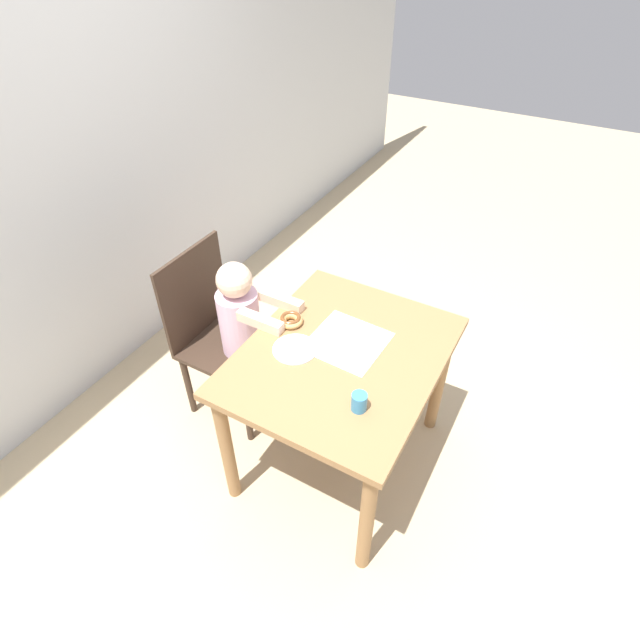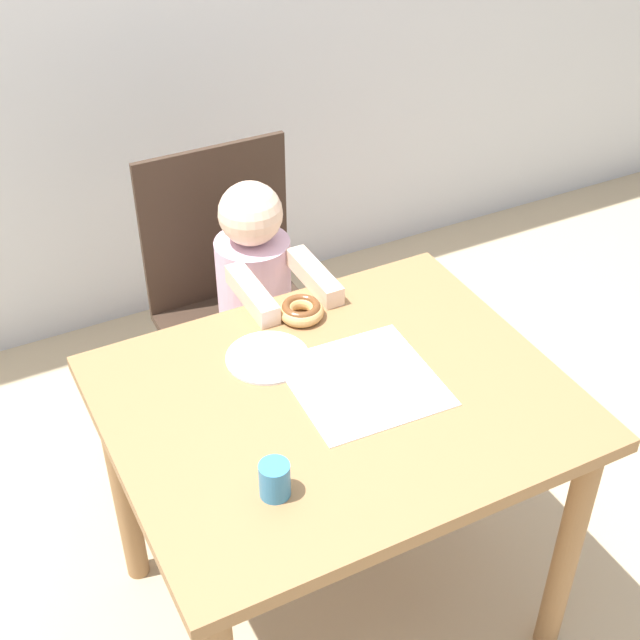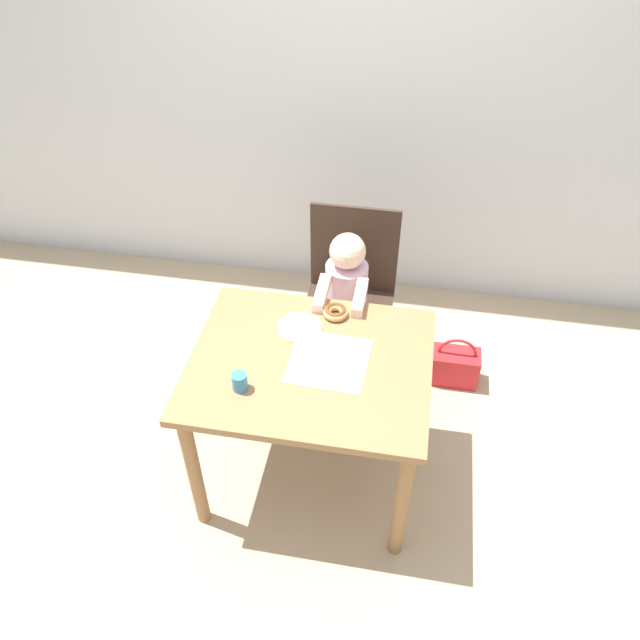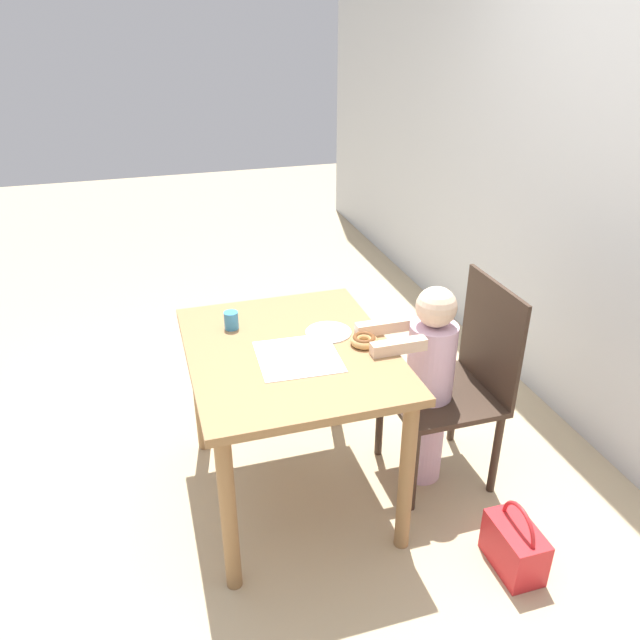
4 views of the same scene
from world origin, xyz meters
The scene contains 10 objects.
ground_plane centered at (0.00, 0.00, 0.00)m, with size 12.00×12.00×0.00m, color tan.
wall_back centered at (0.00, 1.53, 1.25)m, with size 8.00×0.05×2.50m.
dining_table centered at (0.00, 0.00, 0.62)m, with size 0.98×0.81×0.74m.
chair centered at (0.06, 0.74, 0.48)m, with size 0.45×0.46×0.94m.
child_figure centered at (0.06, 0.60, 0.50)m, with size 0.22×0.41×0.96m.
donut centered at (0.06, 0.30, 0.76)m, with size 0.11×0.11×0.04m.
napkin centered at (0.07, 0.02, 0.74)m, with size 0.33×0.33×0.00m.
handbag centered at (0.66, 0.71, 0.11)m, with size 0.26×0.15×0.30m.
cup centered at (-0.24, -0.19, 0.78)m, with size 0.06×0.06×0.08m.
plate centered at (-0.08, 0.19, 0.74)m, with size 0.19×0.19×0.01m.
Camera 3 is at (0.35, -1.74, 2.55)m, focal length 35.00 mm.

